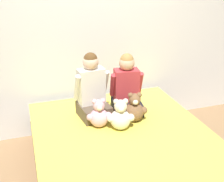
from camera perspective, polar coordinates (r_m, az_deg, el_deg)
ground_plane at (r=2.85m, az=2.52°, el=-17.18°), size 14.00×14.00×0.00m
wall_behind_bed at (r=3.26m, az=-3.91°, el=12.70°), size 8.00×0.06×2.50m
bed at (r=2.70m, az=2.61°, el=-13.37°), size 1.61×1.90×0.48m
child_on_left at (r=2.78m, az=-4.04°, el=-0.02°), size 0.37×0.35×0.66m
child_on_right at (r=2.89m, az=2.99°, el=0.66°), size 0.35×0.36×0.62m
teddy_bear_held_by_left_child at (r=2.65m, az=-2.65°, el=-4.87°), size 0.24×0.18×0.29m
teddy_bear_held_by_right_child at (r=2.75m, az=4.57°, el=-3.69°), size 0.25×0.19×0.30m
teddy_bear_between_children at (r=2.61m, az=1.76°, el=-5.18°), size 0.25×0.19×0.31m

